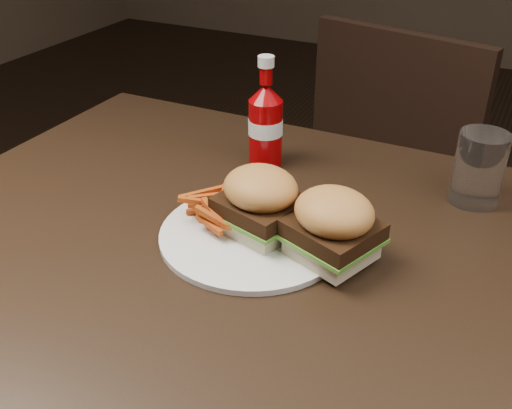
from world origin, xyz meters
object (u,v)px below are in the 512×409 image
at_px(plate, 253,234).
at_px(tumbler, 479,170).
at_px(dining_table, 292,260).
at_px(chair_far, 417,189).
at_px(ketchup_bottle, 265,133).

xyz_separation_m(plate, tumbler, (0.27, 0.25, 0.05)).
bearing_deg(tumbler, dining_table, -129.23).
height_order(chair_far, ketchup_bottle, ketchup_bottle).
bearing_deg(chair_far, dining_table, 102.30).
relative_size(dining_table, ketchup_bottle, 10.23).
bearing_deg(chair_far, tumbler, 121.15).
distance_m(plate, tumbler, 0.37).
height_order(chair_far, plate, plate).
bearing_deg(dining_table, tumbler, 50.77).
xyz_separation_m(dining_table, plate, (-0.06, 0.00, 0.03)).
relative_size(plate, ketchup_bottle, 2.30).
height_order(dining_table, tumbler, tumbler).
height_order(plate, tumbler, tumbler).
height_order(chair_far, tumbler, tumbler).
relative_size(dining_table, tumbler, 9.91).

